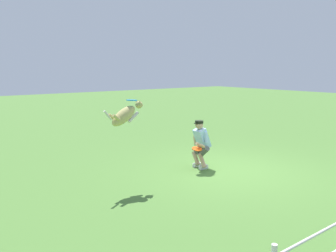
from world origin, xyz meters
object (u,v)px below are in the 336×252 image
at_px(dog, 125,115).
at_px(frisbee_flying, 132,100).
at_px(person, 201,142).
at_px(frisbee_held, 197,149).

relative_size(dog, frisbee_flying, 4.55).
relative_size(person, frisbee_held, 4.95).
xyz_separation_m(person, frisbee_flying, (2.15, 0.03, 1.26)).
height_order(dog, frisbee_flying, frisbee_flying).
xyz_separation_m(frisbee_flying, frisbee_held, (-1.82, 0.18, -1.34)).
bearing_deg(dog, frisbee_held, -10.87).
bearing_deg(dog, person, -5.23).
distance_m(dog, frisbee_flying, 0.37).
bearing_deg(person, frisbee_flying, 6.45).
xyz_separation_m(dog, frisbee_flying, (-0.19, -0.04, 0.31)).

